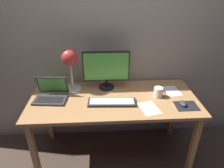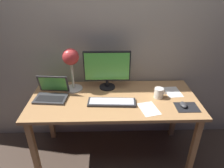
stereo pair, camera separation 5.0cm
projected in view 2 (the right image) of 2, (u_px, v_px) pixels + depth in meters
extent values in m
plane|color=#47382D|center=(113.00, 153.00, 2.29)|extent=(4.80, 4.80, 0.00)
cube|color=#B2A893|center=(113.00, 30.00, 2.02)|extent=(4.80, 0.06, 2.60)
cube|color=tan|center=(114.00, 99.00, 1.94)|extent=(1.60, 0.70, 0.03)
cube|color=tan|center=(34.00, 152.00, 1.84)|extent=(0.05, 0.05, 0.71)
cube|color=tan|center=(194.00, 148.00, 1.88)|extent=(0.05, 0.05, 0.71)
cube|color=tan|center=(50.00, 114.00, 2.36)|extent=(0.05, 0.05, 0.71)
cube|color=tan|center=(175.00, 112.00, 2.39)|extent=(0.05, 0.05, 0.71)
cylinder|color=black|center=(107.00, 87.00, 2.12)|extent=(0.16, 0.16, 0.01)
cylinder|color=black|center=(107.00, 83.00, 2.09)|extent=(0.03, 0.03, 0.07)
cube|color=black|center=(107.00, 66.00, 2.00)|extent=(0.47, 0.03, 0.31)
cube|color=#59C64C|center=(107.00, 67.00, 1.99)|extent=(0.44, 0.00, 0.28)
cube|color=#28282B|center=(112.00, 102.00, 1.85)|extent=(0.45, 0.16, 0.02)
cube|color=silver|center=(112.00, 101.00, 1.85)|extent=(0.41, 0.13, 0.01)
cube|color=#38383A|center=(51.00, 99.00, 1.91)|extent=(0.31, 0.21, 0.02)
cube|color=black|center=(50.00, 99.00, 1.89)|extent=(0.26, 0.13, 0.00)
cube|color=#38383A|center=(53.00, 84.00, 1.96)|extent=(0.30, 0.08, 0.18)
cube|color=#59C64C|center=(53.00, 84.00, 1.96)|extent=(0.27, 0.07, 0.16)
cylinder|color=beige|center=(74.00, 89.00, 2.08)|extent=(0.18, 0.18, 0.01)
cylinder|color=silver|center=(72.00, 74.00, 2.01)|extent=(0.02, 0.02, 0.31)
sphere|color=#BF3333|center=(71.00, 57.00, 1.92)|extent=(0.16, 0.16, 0.16)
sphere|color=#FFEAB2|center=(71.00, 61.00, 1.93)|extent=(0.06, 0.06, 0.06)
cube|color=black|center=(187.00, 107.00, 1.80)|extent=(0.20, 0.16, 0.00)
ellipsoid|color=#38383A|center=(183.00, 105.00, 1.80)|extent=(0.06, 0.10, 0.03)
cylinder|color=white|center=(159.00, 93.00, 1.92)|extent=(0.09, 0.09, 0.10)
torus|color=white|center=(165.00, 93.00, 1.92)|extent=(0.05, 0.05, 0.01)
cube|color=white|center=(149.00, 109.00, 1.78)|extent=(0.19, 0.24, 0.00)
cube|color=white|center=(173.00, 92.00, 2.04)|extent=(0.16, 0.22, 0.00)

